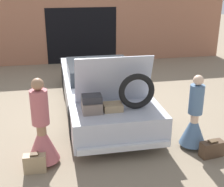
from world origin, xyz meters
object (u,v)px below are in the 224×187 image
at_px(person_right, 194,122).
at_px(suitcase_beside_left_person, 35,163).
at_px(suitcase_beside_right_person, 212,149).
at_px(person_left, 42,134).
at_px(car, 102,88).

height_order(person_right, suitcase_beside_left_person, person_right).
bearing_deg(person_right, suitcase_beside_left_person, 103.30).
distance_m(suitcase_beside_left_person, suitcase_beside_right_person, 3.38).
distance_m(person_left, person_right, 3.02).
bearing_deg(person_right, person_left, 98.50).
bearing_deg(car, person_left, -122.07).
bearing_deg(suitcase_beside_right_person, suitcase_beside_left_person, 177.71).
height_order(person_right, suitcase_beside_right_person, person_right).
xyz_separation_m(person_right, suitcase_beside_right_person, (0.21, -0.43, -0.39)).
relative_size(car, suitcase_beside_left_person, 13.00).
bearing_deg(suitcase_beside_right_person, person_left, 172.88).
bearing_deg(person_right, car, 40.35).
bearing_deg(person_left, car, 150.99).
distance_m(person_right, suitcase_beside_right_person, 0.62).
bearing_deg(person_left, person_right, 93.54).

